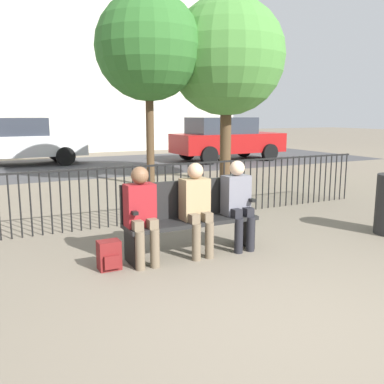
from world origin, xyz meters
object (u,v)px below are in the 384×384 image
tree_1 (227,57)px  parked_car_0 (18,141)px  seated_person_2 (238,200)px  seated_person_1 (197,205)px  backpack (109,256)px  parked_car_1 (226,138)px  seated_person_0 (141,210)px  park_bench (189,215)px  tree_0 (149,47)px

tree_1 → parked_car_0: bearing=125.8°
seated_person_2 → tree_1: (2.86, 5.02, 2.51)m
seated_person_1 → tree_1: tree_1 is taller
parked_car_0 → backpack: bearing=-90.4°
seated_person_2 → tree_1: tree_1 is taller
parked_car_1 → seated_person_0: bearing=-126.2°
seated_person_0 → parked_car_1: 11.54m
park_bench → parked_car_0: bearing=95.1°
seated_person_1 → seated_person_0: bearing=-180.0°
tree_1 → parked_car_1: (2.64, 4.29, -2.32)m
seated_person_2 → backpack: (-1.72, -0.00, -0.48)m
tree_0 → parked_car_0: (-2.46, 6.07, -2.44)m
tree_1 → parked_car_0: (-4.50, 6.23, -2.32)m
park_bench → tree_1: bearing=54.4°
seated_person_2 → tree_0: size_ratio=0.25×
park_bench → seated_person_2: bearing=-11.6°
backpack → parked_car_1: (7.22, 9.31, 0.68)m
tree_1 → seated_person_1: bearing=-124.6°
seated_person_0 → seated_person_1: (0.72, 0.00, -0.00)m
seated_person_0 → backpack: bearing=-179.7°
seated_person_2 → tree_0: 5.87m
tree_0 → parked_car_1: tree_0 is taller
seated_person_1 → park_bench: bearing=105.4°
seated_person_0 → tree_1: 7.00m
seated_person_0 → backpack: 0.63m
parked_car_0 → seated_person_1: bearing=-84.7°
parked_car_1 → tree_1: bearing=-121.6°
seated_person_2 → tree_1: size_ratio=0.25×
park_bench → seated_person_0: bearing=-169.1°
park_bench → parked_car_1: 11.04m
seated_person_0 → tree_1: size_ratio=0.25×
tree_0 → tree_1: tree_1 is taller
parked_car_1 → seated_person_1: bearing=-123.3°
seated_person_2 → parked_car_1: 10.81m
seated_person_1 → tree_0: tree_0 is taller
parked_car_0 → parked_car_1: 7.40m
backpack → parked_car_0: size_ratio=0.08×
tree_1 → parked_car_1: bearing=58.4°
backpack → parked_car_1: parked_car_1 is taller
seated_person_1 → parked_car_0: (-1.04, 11.25, 0.19)m
park_bench → parked_car_0: 11.17m
park_bench → seated_person_2: (0.64, -0.13, 0.15)m
seated_person_1 → parked_car_1: size_ratio=0.28×
tree_0 → seated_person_1: bearing=-105.4°
parked_car_1 → parked_car_0: bearing=164.8°
seated_person_1 → tree_0: 5.98m
seated_person_0 → parked_car_1: (6.82, 9.31, 0.19)m
backpack → tree_1: tree_1 is taller
tree_0 → parked_car_1: size_ratio=1.08×
tree_1 → parked_car_0: tree_1 is taller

